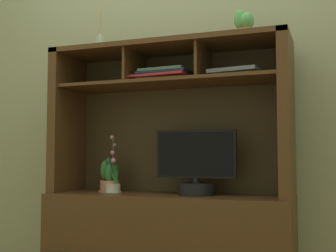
% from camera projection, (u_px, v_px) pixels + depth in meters
% --- Properties ---
extents(back_wall, '(6.00, 0.02, 2.80)m').
position_uv_depth(back_wall, '(182.00, 61.00, 2.99)').
color(back_wall, gray).
rests_on(back_wall, ground).
extents(media_console, '(1.45, 0.50, 1.45)m').
position_uv_depth(media_console, '(168.00, 212.00, 2.68)').
color(media_console, '#4B3018').
rests_on(media_console, ground).
extents(tv_monitor, '(0.48, 0.21, 0.38)m').
position_uv_depth(tv_monitor, '(196.00, 168.00, 2.61)').
color(tv_monitor, black).
rests_on(tv_monitor, media_console).
extents(potted_orchid, '(0.11, 0.11, 0.36)m').
position_uv_depth(potted_orchid, '(113.00, 184.00, 2.80)').
color(potted_orchid, silver).
rests_on(potted_orchid, media_console).
extents(potted_fern, '(0.14, 0.14, 0.22)m').
position_uv_depth(potted_fern, '(109.00, 177.00, 2.84)').
color(potted_fern, '#B67654').
rests_on(potted_fern, media_console).
extents(magazine_stack_left, '(0.31, 0.27, 0.04)m').
position_uv_depth(magazine_stack_left, '(237.00, 73.00, 2.55)').
color(magazine_stack_left, beige).
rests_on(magazine_stack_left, media_console).
extents(magazine_stack_centre, '(0.38, 0.29, 0.07)m').
position_uv_depth(magazine_stack_centre, '(165.00, 76.00, 2.73)').
color(magazine_stack_centre, '#A13F39').
rests_on(magazine_stack_centre, media_console).
extents(diffuser_bottle, '(0.06, 0.06, 0.29)m').
position_uv_depth(diffuser_bottle, '(100.00, 44.00, 2.91)').
color(diffuser_bottle, '#ABC0A9').
rests_on(diffuser_bottle, media_console).
extents(potted_succulent, '(0.13, 0.12, 0.18)m').
position_uv_depth(potted_succulent, '(245.00, 25.00, 2.60)').
color(potted_succulent, '#B76A45').
rests_on(potted_succulent, media_console).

